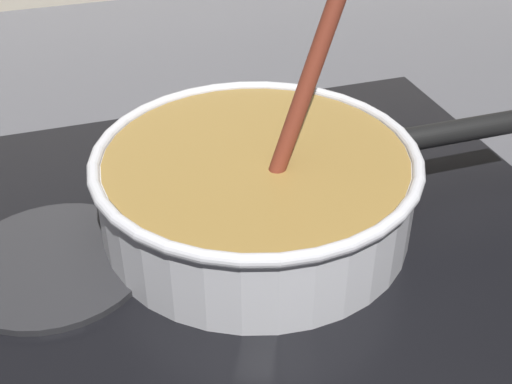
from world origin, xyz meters
name	(u,v)px	position (x,y,z in m)	size (l,w,h in m)	color
ground	(296,315)	(0.00, 0.00, -0.02)	(2.40, 1.60, 0.04)	#4C4C51
hob_plate	(256,230)	(-0.01, 0.09, 0.01)	(0.56, 0.48, 0.01)	black
burner_ring	(256,221)	(-0.01, 0.09, 0.02)	(0.19, 0.19, 0.01)	#592D0C
spare_burner	(53,262)	(-0.18, 0.09, 0.01)	(0.16, 0.16, 0.01)	#262628
cooking_pan	(258,186)	(0.00, 0.09, 0.05)	(0.41, 0.28, 0.31)	silver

